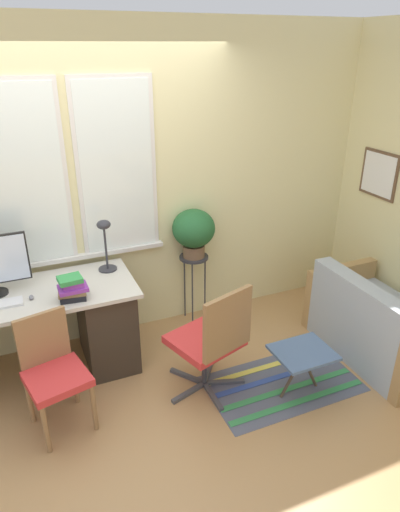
% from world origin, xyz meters
% --- Properties ---
extents(ground_plane, '(14.00, 14.00, 0.00)m').
position_xyz_m(ground_plane, '(0.00, 0.00, 0.00)').
color(ground_plane, tan).
extents(wall_back_with_window, '(9.00, 0.12, 2.70)m').
position_xyz_m(wall_back_with_window, '(-0.00, 0.78, 1.36)').
color(wall_back_with_window, beige).
rests_on(wall_back_with_window, ground_plane).
extents(desk, '(1.93, 0.70, 0.76)m').
position_xyz_m(desk, '(-0.74, 0.35, 0.41)').
color(desk, beige).
rests_on(desk, ground_plane).
extents(mouse, '(0.03, 0.06, 0.03)m').
position_xyz_m(mouse, '(-0.56, 0.26, 0.78)').
color(mouse, slate).
rests_on(mouse, desk).
extents(desk_lamp, '(0.15, 0.15, 0.44)m').
position_xyz_m(desk_lamp, '(0.07, 0.52, 1.06)').
color(desk_lamp, '#2D2D33').
rests_on(desk_lamp, desk).
extents(book_stack, '(0.22, 0.16, 0.18)m').
position_xyz_m(book_stack, '(-0.27, 0.14, 0.85)').
color(book_stack, black).
rests_on(book_stack, desk).
extents(desk_chair_wooden, '(0.47, 0.48, 0.83)m').
position_xyz_m(desk_chair_wooden, '(-0.50, -0.23, 0.45)').
color(desk_chair_wooden, olive).
rests_on(desk_chair_wooden, ground_plane).
extents(office_chair_swivel, '(0.63, 0.61, 0.94)m').
position_xyz_m(office_chair_swivel, '(0.63, -0.37, 0.48)').
color(office_chair_swivel, '#47474C').
rests_on(office_chair_swivel, ground_plane).
extents(couch_loveseat, '(0.74, 1.22, 0.74)m').
position_xyz_m(couch_loveseat, '(2.16, -0.49, 0.27)').
color(couch_loveseat, '#9EA8B2').
rests_on(couch_loveseat, ground_plane).
extents(plant_stand, '(0.27, 0.27, 0.69)m').
position_xyz_m(plant_stand, '(0.90, 0.62, 0.61)').
color(plant_stand, '#333338').
rests_on(plant_stand, ground_plane).
extents(potted_plant, '(0.39, 0.39, 0.45)m').
position_xyz_m(potted_plant, '(0.90, 0.62, 0.95)').
color(potted_plant, brown).
rests_on(potted_plant, plant_stand).
extents(floor_rug_striped, '(1.20, 0.69, 0.01)m').
position_xyz_m(floor_rug_striped, '(1.19, -0.53, 0.00)').
color(floor_rug_striped, '#565B6B').
rests_on(floor_rug_striped, ground_plane).
extents(folding_stool, '(0.44, 0.37, 0.39)m').
position_xyz_m(folding_stool, '(1.26, -0.66, 0.35)').
color(folding_stool, slate).
rests_on(folding_stool, ground_plane).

